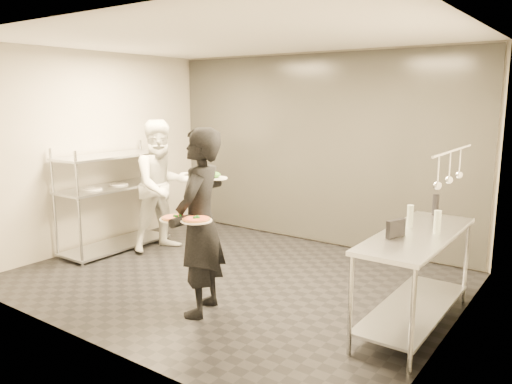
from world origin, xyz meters
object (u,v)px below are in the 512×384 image
Objects in this scene: waiter at (200,223)px; salad_plate at (215,176)px; bottle_dark at (436,205)px; prep_counter at (416,263)px; pizza_plate_near at (175,218)px; chef at (162,186)px; bottle_green at (410,216)px; bottle_clear at (437,222)px; pizza_plate_far at (196,220)px; pass_rack at (114,196)px; pos_monitor at (396,228)px.

salad_plate is at bearing 172.22° from waiter.
salad_plate reaches higher than bottle_dark.
prep_counter is 6.07× the size of pizza_plate_near.
chef is at bearing 151.26° from salad_plate.
bottle_green is (-0.13, 0.16, 0.40)m from prep_counter.
chef is at bearing 176.67° from bottle_green.
waiter is at bearing -153.41° from bottle_clear.
waiter is 8.62× the size of bottle_green.
prep_counter is 0.46m from bottle_green.
prep_counter is 0.96× the size of waiter.
pizza_plate_far is (-1.73, -1.12, 0.40)m from prep_counter.
pizza_plate_far reaches higher than prep_counter.
pizza_plate_near is at bearing -150.69° from bottle_clear.
pass_rack is 7.19× the size of pos_monitor.
prep_counter is at bearing -50.81° from bottle_green.
waiter is at bearing -135.75° from bottle_dark.
bottle_clear is at bearing 18.39° from salad_plate.
bottle_clear is (2.00, 1.00, 0.09)m from waiter.
bottle_dark reaches higher than pizza_plate_far.
chef is at bearing -173.34° from bottle_dark.
pizza_plate_near is 1.36× the size of bottle_green.
pass_rack is at bearing -166.19° from pos_monitor.
bottle_dark is at bearing 104.88° from pos_monitor.
bottle_dark reaches higher than bottle_green.
bottle_clear is at bearing -18.33° from bottle_green.
bottle_green is (1.79, 0.78, -0.33)m from salad_plate.
bottle_green reaches higher than prep_counter.
bottle_green is (1.86, 1.30, 0.03)m from pizza_plate_near.
prep_counter is 7.87× the size of bottle_dark.
salad_plate is at bearing -142.46° from bottle_dark.
chef is 3.60m from bottle_green.
pizza_plate_far is 2.54m from bottle_dark.
chef is at bearing -172.64° from pos_monitor.
waiter is 6.32× the size of pizza_plate_near.
bottle_green is at bearing -95.25° from bottle_dark.
bottle_dark reaches higher than pos_monitor.
salad_plate is (-1.92, -0.62, 0.73)m from prep_counter.
pizza_plate_far is 1.83m from pos_monitor.
pos_monitor reaches higher than pizza_plate_near.
waiter reaches higher than pizza_plate_near.
salad_plate reaches higher than pizza_plate_near.
pizza_plate_far is (0.27, 0.01, 0.02)m from pizza_plate_near.
bottle_green is at bearing 109.16° from pos_monitor.
prep_counter is 0.97× the size of chef.
pos_monitor is at bearing -92.41° from bottle_dark.
chef reaches higher than bottle_dark.
pizza_plate_far is at bearing -130.73° from bottle_dark.
bottle_clear is at bearing 25.10° from prep_counter.
bottle_clear is at bearing 67.98° from pos_monitor.
bottle_clear reaches higher than pizza_plate_near.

